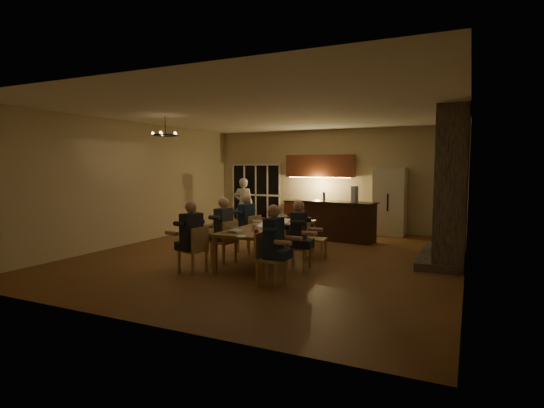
{
  "coord_description": "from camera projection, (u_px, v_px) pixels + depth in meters",
  "views": [
    {
      "loc": [
        4.04,
        -8.59,
        2.02
      ],
      "look_at": [
        -0.13,
        0.3,
        1.16
      ],
      "focal_mm": 28.0,
      "sensor_mm": 36.0,
      "label": 1
    }
  ],
  "objects": [
    {
      "name": "bar_blender",
      "position": [
        355.0,
        194.0,
        11.26
      ],
      "size": [
        0.19,
        0.19,
        0.43
      ],
      "primitive_type": "cube",
      "rotation": [
        0.0,
        0.0,
        -0.5
      ],
      "color": "silver",
      "rests_on": "bar_island"
    },
    {
      "name": "chair_left_far",
      "position": [
        248.0,
        234.0,
        10.02
      ],
      "size": [
        0.53,
        0.53,
        0.89
      ],
      "primitive_type": null,
      "rotation": [
        0.0,
        0.0,
        -1.81
      ],
      "color": "#A48152",
      "rests_on": "ground"
    },
    {
      "name": "person_right_near",
      "position": [
        274.0,
        244.0,
        7.3
      ],
      "size": [
        0.6,
        0.6,
        1.38
      ],
      "primitive_type": null,
      "rotation": [
        0.0,
        0.0,
        1.57
      ],
      "color": "#1C2B46",
      "rests_on": "ground"
    },
    {
      "name": "redcup_near",
      "position": [
        256.0,
        233.0,
        7.78
      ],
      "size": [
        0.08,
        0.08,
        0.12
      ],
      "primitive_type": "cylinder",
      "color": "red",
      "rests_on": "dining_table"
    },
    {
      "name": "chair_right_near",
      "position": [
        271.0,
        258.0,
        7.31
      ],
      "size": [
        0.45,
        0.45,
        0.89
      ],
      "primitive_type": null,
      "rotation": [
        0.0,
        0.0,
        1.56
      ],
      "color": "#A48152",
      "rests_on": "ground"
    },
    {
      "name": "can_cola",
      "position": [
        288.0,
        216.0,
        10.45
      ],
      "size": [
        0.07,
        0.07,
        0.12
      ],
      "primitive_type": "cylinder",
      "color": "#3F0F0C",
      "rests_on": "dining_table"
    },
    {
      "name": "mug_back",
      "position": [
        269.0,
        219.0,
        9.99
      ],
      "size": [
        0.07,
        0.07,
        0.1
      ],
      "primitive_type": "cylinder",
      "color": "white",
      "rests_on": "dining_table"
    },
    {
      "name": "standing_person",
      "position": [
        244.0,
        204.0,
        13.37
      ],
      "size": [
        0.69,
        0.53,
        1.68
      ],
      "primitive_type": "imported",
      "rotation": [
        0.0,
        0.0,
        3.36
      ],
      "color": "white",
      "rests_on": "ground"
    },
    {
      "name": "laptop_b",
      "position": [
        262.0,
        226.0,
        8.3
      ],
      "size": [
        0.36,
        0.33,
        0.23
      ],
      "primitive_type": null,
      "rotation": [
        0.0,
        0.0,
        -0.17
      ],
      "color": "silver",
      "rests_on": "dining_table"
    },
    {
      "name": "floor",
      "position": [
        272.0,
        256.0,
        9.64
      ],
      "size": [
        9.0,
        9.0,
        0.0
      ],
      "primitive_type": "plane",
      "color": "brown",
      "rests_on": "ground"
    },
    {
      "name": "plate_left",
      "position": [
        238.0,
        230.0,
        8.48
      ],
      "size": [
        0.27,
        0.27,
        0.02
      ],
      "primitive_type": "cylinder",
      "color": "white",
      "rests_on": "dining_table"
    },
    {
      "name": "laptop_d",
      "position": [
        280.0,
        222.0,
        8.97
      ],
      "size": [
        0.35,
        0.31,
        0.23
      ],
      "primitive_type": null,
      "rotation": [
        0.0,
        0.0,
        -0.1
      ],
      "color": "silver",
      "rests_on": "dining_table"
    },
    {
      "name": "can_silver",
      "position": [
        253.0,
        228.0,
        8.42
      ],
      "size": [
        0.07,
        0.07,
        0.12
      ],
      "primitive_type": "cylinder",
      "color": "#B2B2B7",
      "rests_on": "dining_table"
    },
    {
      "name": "bar_island",
      "position": [
        340.0,
        221.0,
        11.62
      ],
      "size": [
        2.07,
        0.98,
        1.08
      ],
      "primitive_type": "cube",
      "rotation": [
        0.0,
        0.0,
        -0.16
      ],
      "color": "black",
      "rests_on": "ground"
    },
    {
      "name": "dining_table",
      "position": [
        270.0,
        243.0,
        9.14
      ],
      "size": [
        1.1,
        2.93,
        0.75
      ],
      "primitive_type": "cube",
      "color": "#B28247",
      "rests_on": "ground"
    },
    {
      "name": "redcup_mid",
      "position": [
        263.0,
        220.0,
        9.65
      ],
      "size": [
        0.09,
        0.09,
        0.12
      ],
      "primitive_type": "cylinder",
      "color": "red",
      "rests_on": "dining_table"
    },
    {
      "name": "mug_mid",
      "position": [
        282.0,
        221.0,
        9.52
      ],
      "size": [
        0.09,
        0.09,
        0.1
      ],
      "primitive_type": "cylinder",
      "color": "white",
      "rests_on": "dining_table"
    },
    {
      "name": "mug_front",
      "position": [
        257.0,
        227.0,
        8.65
      ],
      "size": [
        0.08,
        0.08,
        0.1
      ],
      "primitive_type": "cylinder",
      "color": "white",
      "rests_on": "dining_table"
    },
    {
      "name": "person_left_far",
      "position": [
        246.0,
        223.0,
        9.99
      ],
      "size": [
        0.66,
        0.66,
        1.38
      ],
      "primitive_type": null,
      "rotation": [
        0.0,
        0.0,
        -1.67
      ],
      "color": "#1C2B46",
      "rests_on": "ground"
    },
    {
      "name": "left_wall",
      "position": [
        134.0,
        183.0,
        11.2
      ],
      "size": [
        0.04,
        9.0,
        3.2
      ],
      "primitive_type": "cube",
      "color": "#C3B88A",
      "rests_on": "ground"
    },
    {
      "name": "laptop_f",
      "position": [
        299.0,
        216.0,
        10.0
      ],
      "size": [
        0.42,
        0.4,
        0.23
      ],
      "primitive_type": null,
      "rotation": [
        0.0,
        0.0,
        0.54
      ],
      "color": "silver",
      "rests_on": "dining_table"
    },
    {
      "name": "refrigerator",
      "position": [
        390.0,
        202.0,
        12.49
      ],
      "size": [
        0.9,
        0.68,
        2.0
      ],
      "primitive_type": "cube",
      "color": "beige",
      "rests_on": "ground"
    },
    {
      "name": "chair_right_mid",
      "position": [
        298.0,
        247.0,
        8.36
      ],
      "size": [
        0.45,
        0.45,
        0.89
      ],
      "primitive_type": null,
      "rotation": [
        0.0,
        0.0,
        1.6
      ],
      "color": "#A48152",
      "rests_on": "ground"
    },
    {
      "name": "chair_left_mid",
      "position": [
        224.0,
        241.0,
        8.99
      ],
      "size": [
        0.53,
        0.53,
        0.89
      ],
      "primitive_type": null,
      "rotation": [
        0.0,
        0.0,
        -1.82
      ],
      "color": "#A48152",
      "rests_on": "ground"
    },
    {
      "name": "person_right_mid",
      "position": [
        299.0,
        235.0,
        8.29
      ],
      "size": [
        0.66,
        0.66,
        1.38
      ],
      "primitive_type": null,
      "rotation": [
        0.0,
        0.0,
        1.67
      ],
      "color": "#22252C",
      "rests_on": "ground"
    },
    {
      "name": "person_left_near",
      "position": [
        192.0,
        238.0,
        8.0
      ],
      "size": [
        0.7,
        0.7,
        1.38
      ],
      "primitive_type": null,
      "rotation": [
        0.0,
        0.0,
        -1.76
      ],
      "color": "#22252C",
      "rests_on": "ground"
    },
    {
      "name": "chair_right_far",
      "position": [
        316.0,
        239.0,
        9.34
      ],
      "size": [
        0.47,
        0.47,
        0.89
      ],
      "primitive_type": null,
      "rotation": [
        0.0,
        0.0,
        1.64
      ],
      "color": "#A48152",
      "rests_on": "ground"
    },
    {
      "name": "kitchenette",
      "position": [
        319.0,
        193.0,
        13.45
      ],
      "size": [
        2.24,
        0.68,
        2.4
      ],
      "primitive_type": null,
      "color": "brown",
      "rests_on": "ground"
    },
    {
      "name": "laptop_c",
      "position": [
        260.0,
        220.0,
        9.24
      ],
      "size": [
        0.4,
        0.37,
        0.23
      ],
      "primitive_type": null,
      "rotation": [
        0.0,
        0.0,
        3.5
      ],
      "color": "silver",
      "rests_on": "dining_table"
    },
    {
      "name": "plate_near",
      "position": [
        272.0,
        230.0,
        8.43
      ],
      "size": [
        0.26,
        0.26,
        0.02
      ],
      "primitive_type": "cylinder",
      "color": "white",
      "rests_on": "dining_table"
    },
    {
      "name": "chandelier",
      "position": [
        165.0,
        135.0,
        9.78
      ],
      "size": [
        0.59,
        0.59,
        0.03
      ],
      "primitive_type": "torus",
      "color": "black",
      "rests_on": "ceiling"
    },
    {
      "name": "chair_left_near",
      "position": [
        193.0,
        250.0,
        8.1
      ],
      "size": [
        0.51,
        0.51,
        0.89
      ],
      "primitive_type": null,
      "rotation": [
        0.0,
        0.0,
        -1.74
      ],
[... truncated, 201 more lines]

